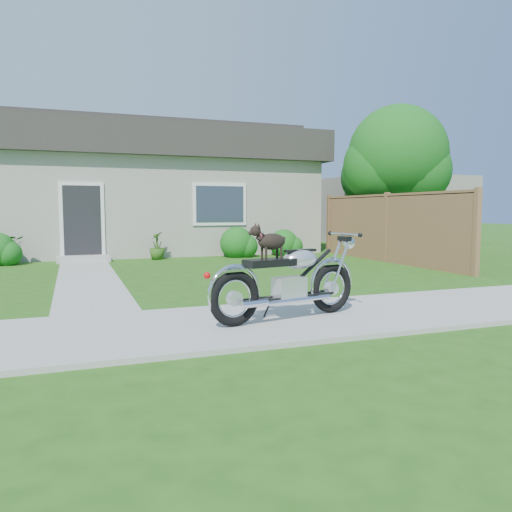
{
  "coord_description": "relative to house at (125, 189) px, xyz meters",
  "views": [
    {
      "loc": [
        -1.78,
        -5.81,
        1.42
      ],
      "look_at": [
        0.74,
        1.0,
        0.75
      ],
      "focal_mm": 35.0,
      "sensor_mm": 36.0,
      "label": 1
    }
  ],
  "objects": [
    {
      "name": "potted_plant_right",
      "position": [
        0.5,
        -3.44,
        -1.75
      ],
      "size": [
        0.56,
        0.56,
        0.81
      ],
      "primitive_type": "imported",
      "rotation": [
        0.0,
        0.0,
        4.44
      ],
      "color": "#2F5A18",
      "rests_on": "ground"
    },
    {
      "name": "motorcycle_with_dog",
      "position": [
        0.77,
        -12.08,
        -1.6
      ],
      "size": [
        2.2,
        0.77,
        1.19
      ],
      "rotation": [
        0.0,
        0.0,
        0.21
      ],
      "color": "black",
      "rests_on": "sidewalk"
    },
    {
      "name": "potted_plant_left",
      "position": [
        -3.31,
        -3.44,
        -1.78
      ],
      "size": [
        0.86,
        0.82,
        0.75
      ],
      "primitive_type": "imported",
      "rotation": [
        0.0,
        0.0,
        0.46
      ],
      "color": "#184E14",
      "rests_on": "ground"
    },
    {
      "name": "fence",
      "position": [
        6.3,
        -6.24,
        -1.22
      ],
      "size": [
        0.12,
        6.62,
        1.9
      ],
      "color": "olive",
      "rests_on": "ground"
    },
    {
      "name": "house",
      "position": [
        0.0,
        0.0,
        0.0
      ],
      "size": [
        12.6,
        7.03,
        4.5
      ],
      "color": "#A7A197",
      "rests_on": "ground"
    },
    {
      "name": "ground",
      "position": [
        0.0,
        -11.99,
        -2.16
      ],
      "size": [
        80.0,
        80.0,
        0.0
      ],
      "primitive_type": "plane",
      "color": "#235114",
      "rests_on": "ground"
    },
    {
      "name": "walkway",
      "position": [
        -1.5,
        -6.99,
        -2.14
      ],
      "size": [
        1.2,
        8.0,
        0.03
      ],
      "primitive_type": "cube",
      "color": "#9E9B93",
      "rests_on": "ground"
    },
    {
      "name": "sidewalk",
      "position": [
        0.0,
        -11.99,
        -2.14
      ],
      "size": [
        24.0,
        2.2,
        0.04
      ],
      "primitive_type": "cube",
      "color": "#9E9B93",
      "rests_on": "ground"
    },
    {
      "name": "tree_near",
      "position": [
        7.84,
        -4.78,
        0.82
      ],
      "size": [
        3.03,
        3.03,
        4.64
      ],
      "color": "#3D2B1C",
      "rests_on": "ground"
    },
    {
      "name": "shrub_row",
      "position": [
        0.29,
        -3.49,
        -1.77
      ],
      "size": [
        10.41,
        1.0,
        1.0
      ],
      "color": "#185B18",
      "rests_on": "ground"
    },
    {
      "name": "tree_far",
      "position": [
        9.59,
        -1.52,
        0.71
      ],
      "size": [
        2.93,
        2.92,
        4.48
      ],
      "color": "#3D2B1C",
      "rests_on": "ground"
    }
  ]
}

